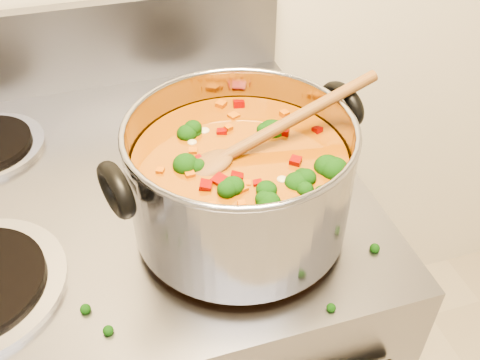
# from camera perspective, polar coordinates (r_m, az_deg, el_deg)

# --- Properties ---
(electric_range) EXTENTS (0.76, 0.69, 1.08)m
(electric_range) POSITION_cam_1_polar(r_m,az_deg,el_deg) (1.18, -10.47, -17.18)
(electric_range) COLOR gray
(electric_range) RESTS_ON ground
(stockpot) EXTENTS (0.35, 0.29, 0.17)m
(stockpot) POSITION_cam_1_polar(r_m,az_deg,el_deg) (0.69, 0.00, 0.07)
(stockpot) COLOR gray
(stockpot) RESTS_ON electric_range
(wooden_spoon) EXTENTS (0.28, 0.08, 0.09)m
(wooden_spoon) POSITION_cam_1_polar(r_m,az_deg,el_deg) (0.66, 1.31, 4.09)
(wooden_spoon) COLOR brown
(wooden_spoon) RESTS_ON stockpot
(cooktop_crumbs) EXTENTS (0.22, 0.33, 0.01)m
(cooktop_crumbs) POSITION_cam_1_polar(r_m,az_deg,el_deg) (0.73, -7.31, -6.60)
(cooktop_crumbs) COLOR black
(cooktop_crumbs) RESTS_ON electric_range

